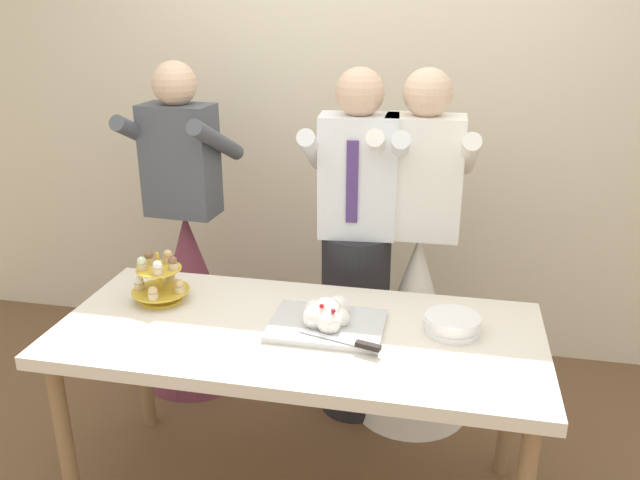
% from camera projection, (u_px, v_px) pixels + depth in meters
% --- Properties ---
extents(rear_wall, '(5.20, 0.10, 2.90)m').
position_uv_depth(rear_wall, '(359.00, 93.00, 3.45)').
color(rear_wall, beige).
rests_on(rear_wall, ground_plane).
extents(dessert_table, '(1.80, 0.80, 0.78)m').
position_uv_depth(dessert_table, '(298.00, 346.00, 2.42)').
color(dessert_table, silver).
rests_on(dessert_table, ground_plane).
extents(cupcake_stand, '(0.23, 0.23, 0.21)m').
position_uv_depth(cupcake_stand, '(160.00, 281.00, 2.58)').
color(cupcake_stand, gold).
rests_on(cupcake_stand, dessert_table).
extents(main_cake_tray, '(0.43, 0.33, 0.12)m').
position_uv_depth(main_cake_tray, '(327.00, 319.00, 2.38)').
color(main_cake_tray, silver).
rests_on(main_cake_tray, dessert_table).
extents(plate_stack, '(0.21, 0.21, 0.07)m').
position_uv_depth(plate_stack, '(452.00, 324.00, 2.36)').
color(plate_stack, white).
rests_on(plate_stack, dessert_table).
extents(person_groom, '(0.50, 0.52, 1.66)m').
position_uv_depth(person_groom, '(356.00, 269.00, 2.99)').
color(person_groom, '#232328').
rests_on(person_groom, ground_plane).
extents(person_bride, '(0.56, 0.56, 1.66)m').
position_uv_depth(person_bride, '(416.00, 302.00, 3.03)').
color(person_bride, white).
rests_on(person_bride, ground_plane).
extents(person_guest, '(0.56, 0.56, 1.66)m').
position_uv_depth(person_guest, '(189.00, 276.00, 3.32)').
color(person_guest, brown).
rests_on(person_guest, ground_plane).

